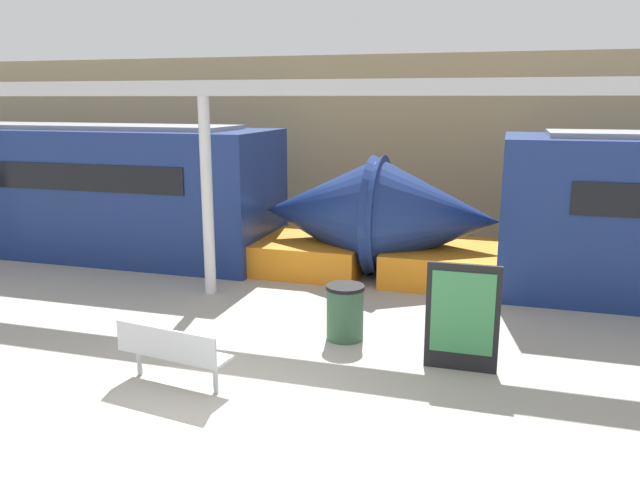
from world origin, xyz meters
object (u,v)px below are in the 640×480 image
(train_right, at_px, (4,188))
(support_column_near, at_px, (207,198))
(poster_board, at_px, (462,317))
(bench_near, at_px, (171,350))
(trash_bin, at_px, (345,312))

(train_right, distance_m, support_column_near, 7.50)
(support_column_near, bearing_deg, poster_board, -24.15)
(poster_board, relative_size, support_column_near, 0.41)
(bench_near, relative_size, poster_board, 1.05)
(bench_near, distance_m, trash_bin, 2.96)
(bench_near, distance_m, poster_board, 4.06)
(support_column_near, bearing_deg, bench_near, -70.67)
(poster_board, distance_m, support_column_near, 5.68)
(train_right, distance_m, trash_bin, 11.08)
(poster_board, xyz_separation_m, support_column_near, (-5.08, 2.28, 1.13))
(bench_near, bearing_deg, poster_board, 32.38)
(trash_bin, xyz_separation_m, poster_board, (1.89, -0.69, 0.34))
(trash_bin, distance_m, support_column_near, 3.86)
(bench_near, xyz_separation_m, poster_board, (3.70, 1.65, 0.27))
(train_right, height_order, trash_bin, train_right)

